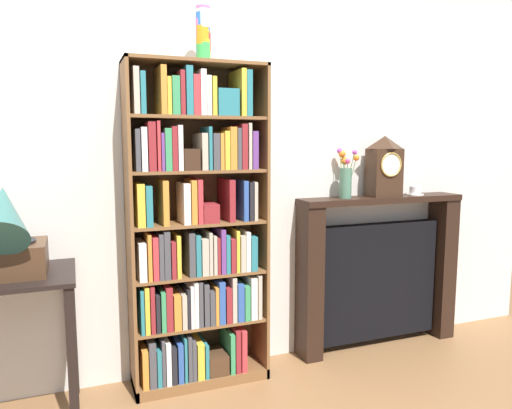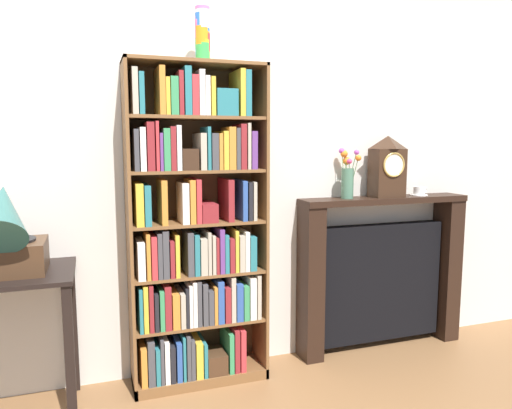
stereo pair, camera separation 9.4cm
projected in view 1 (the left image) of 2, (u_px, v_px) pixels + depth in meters
The scene contains 10 objects.
ground_plane at pixel (207, 393), 2.71m from camera, with size 7.94×6.40×0.02m, color brown.
wall_back at pixel (215, 156), 2.90m from camera, with size 4.94×0.08×2.64m, color silver.
bookshelf at pixel (196, 237), 2.72m from camera, with size 0.78×0.29×1.84m.
cup_stack at pixel (203, 34), 2.58m from camera, with size 0.08×0.08×0.29m.
side_table_left at pixel (11, 312), 2.32m from camera, with size 0.60×0.52×0.77m.
gramophone at pixel (4, 235), 2.21m from camera, with size 0.35×0.46×0.52m.
fireplace_mantel at pixel (378, 273), 3.29m from camera, with size 1.19×0.20×1.04m.
mantel_clock at pixel (384, 166), 3.18m from camera, with size 0.21×0.15×0.40m.
flower_vase at pixel (346, 176), 3.09m from camera, with size 0.12×0.14×0.33m.
teacup_with_saucer at pixel (415, 191), 3.30m from camera, with size 0.12×0.12×0.06m.
Camera 1 is at (-0.65, -2.48, 1.40)m, focal length 33.56 mm.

